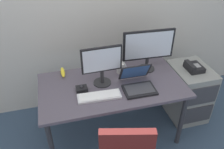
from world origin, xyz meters
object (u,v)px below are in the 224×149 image
banana (63,72)px  monitor_side (102,63)px  desk_phone (194,67)px  coffee_mug (121,68)px  file_cabinet (188,92)px  keyboard (99,96)px  laptop (138,83)px  monitor_main (148,47)px  trackball_mouse (82,89)px

banana → monitor_side: bearing=-36.7°
desk_phone → coffee_mug: 0.83m
desk_phone → monitor_side: size_ratio=0.49×
desk_phone → file_cabinet: bearing=63.2°
keyboard → laptop: (0.40, 0.05, 0.04)m
monitor_side → monitor_main: bearing=13.8°
file_cabinet → laptop: size_ratio=2.05×
monitor_side → laptop: 0.41m
monitor_main → banana: monitor_main is taller
file_cabinet → desk_phone: (-0.01, -0.02, 0.37)m
laptop → coffee_mug: 0.31m
monitor_side → trackball_mouse: (-0.22, -0.07, -0.22)m
monitor_side → keyboard: (-0.08, -0.21, -0.23)m
monitor_main → banana: 0.95m
banana → keyboard: bearing=-59.0°
trackball_mouse → banana: size_ratio=0.58×
file_cabinet → trackball_mouse: 1.36m
file_cabinet → monitor_main: (-0.54, 0.09, 0.64)m
coffee_mug → banana: coffee_mug is taller
laptop → file_cabinet: bearing=14.8°
monitor_side → laptop: monitor_side is taller
trackball_mouse → coffee_mug: (0.46, 0.21, 0.04)m
desk_phone → banana: (-1.44, 0.25, 0.02)m
desk_phone → keyboard: bearing=-168.3°
monitor_main → coffee_mug: (-0.29, 0.01, -0.21)m
file_cabinet → monitor_side: (-1.07, -0.04, 0.61)m
file_cabinet → coffee_mug: (-0.83, 0.10, 0.43)m
laptop → trackball_mouse: size_ratio=2.99×
monitor_side → coffee_mug: monitor_side is taller
keyboard → desk_phone: bearing=11.7°
laptop → coffee_mug: bearing=105.0°
monitor_main → keyboard: (-0.61, -0.34, -0.26)m
desk_phone → coffee_mug: bearing=171.8°
desk_phone → monitor_side: 1.09m
keyboard → laptop: bearing=7.8°
laptop → coffee_mug: laptop is taller
keyboard → coffee_mug: size_ratio=3.54×
keyboard → coffee_mug: coffee_mug is taller
laptop → trackball_mouse: (-0.54, 0.09, -0.03)m
desk_phone → banana: size_ratio=1.05×
desk_phone → laptop: laptop is taller
trackball_mouse → coffee_mug: size_ratio=0.94×
file_cabinet → coffee_mug: bearing=173.0°
laptop → trackball_mouse: laptop is taller
desk_phone → laptop: 0.76m
file_cabinet → keyboard: 1.24m
laptop → banana: size_ratio=1.73×
monitor_side → laptop: bearing=-25.9°
monitor_side → banana: monitor_side is taller
file_cabinet → desk_phone: size_ratio=3.37×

